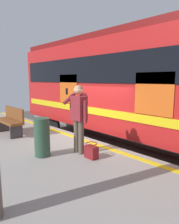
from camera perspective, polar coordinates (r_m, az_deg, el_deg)
name	(u,v)px	position (r m, az deg, el deg)	size (l,w,h in m)	color
ground_plane	(87,164)	(6.96, -0.82, -14.07)	(24.08, 24.08, 0.00)	#4C4742
platform	(24,169)	(5.74, -17.54, -14.81)	(13.85, 4.23, 0.90)	gray
safety_line	(79,139)	(6.48, -2.85, -7.36)	(13.57, 0.16, 0.01)	yellow
track_rail_near	(113,152)	(7.80, 6.59, -10.93)	(18.01, 0.08, 0.16)	slate
track_rail_far	(136,144)	(8.87, 12.83, -8.62)	(18.01, 0.08, 0.16)	slate
train_carriage	(129,83)	(7.82, 10.97, 8.00)	(10.65, 2.86, 4.15)	red
passenger	(79,114)	(5.05, -2.93, -0.46)	(0.57, 0.55, 1.69)	brown
handbag	(91,151)	(4.90, 0.51, -10.81)	(0.31, 0.28, 0.36)	maroon
bench	(11,120)	(7.38, -20.92, -2.08)	(1.42, 0.44, 0.90)	brown
trash_bin	(42,137)	(5.09, -12.96, -6.79)	(0.37, 0.37, 0.93)	#2D4C38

